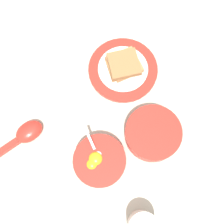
{
  "coord_description": "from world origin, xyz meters",
  "views": [
    {
      "loc": [
        0.04,
        -0.08,
        0.74
      ],
      "look_at": [
        0.14,
        0.11,
        0.02
      ],
      "focal_mm": 42.0,
      "sensor_mm": 36.0,
      "label": 1
    }
  ],
  "objects": [
    {
      "name": "toast_sandwich",
      "position": [
        0.23,
        0.22,
        0.04
      ],
      "size": [
        0.1,
        0.11,
        0.05
      ],
      "color": "#9E7042",
      "rests_on": "toast_plate"
    },
    {
      "name": "ground_plane",
      "position": [
        0.0,
        0.0,
        0.0
      ],
      "size": [
        3.0,
        3.0,
        0.0
      ],
      "primitive_type": "plane",
      "color": "beige"
    },
    {
      "name": "toast_plate",
      "position": [
        0.23,
        0.22,
        0.01
      ],
      "size": [
        0.21,
        0.21,
        0.01
      ],
      "color": "red",
      "rests_on": "ground_plane"
    },
    {
      "name": "egg_bowl",
      "position": [
        0.04,
        0.0,
        0.02
      ],
      "size": [
        0.14,
        0.15,
        0.07
      ],
      "color": "red",
      "rests_on": "ground_plane"
    },
    {
      "name": "congee_bowl",
      "position": [
        0.21,
        -0.0,
        0.03
      ],
      "size": [
        0.15,
        0.15,
        0.05
      ],
      "color": "red",
      "rests_on": "ground_plane"
    },
    {
      "name": "soup_spoon",
      "position": [
        -0.11,
        0.16,
        0.02
      ],
      "size": [
        0.16,
        0.07,
        0.04
      ],
      "color": "red",
      "rests_on": "ground_plane"
    }
  ]
}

